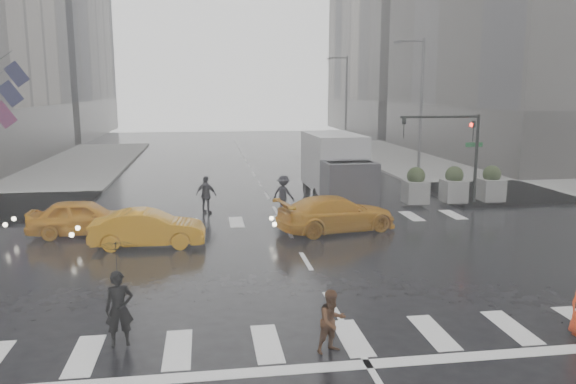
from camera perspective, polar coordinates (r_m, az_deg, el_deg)
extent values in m
plane|color=black|center=(19.09, 1.84, -7.03)|extent=(120.00, 120.00, 0.00)
cube|color=slate|center=(42.49, 24.06, 1.87)|extent=(35.00, 35.00, 0.15)
cube|color=#33302D|center=(80.73, 15.23, 7.55)|extent=(26.05, 26.05, 4.40)
cylinder|color=black|center=(29.33, 18.56, 3.07)|extent=(0.16, 0.16, 4.50)
cylinder|color=black|center=(28.29, 15.17, 7.38)|extent=(4.00, 0.12, 0.12)
imported|color=black|center=(29.08, 18.28, 5.91)|extent=(0.16, 0.20, 1.00)
imported|color=black|center=(27.65, 11.68, 6.42)|extent=(0.16, 0.20, 1.00)
sphere|color=#FF190C|center=(29.01, 18.14, 6.50)|extent=(0.20, 0.20, 0.20)
cube|color=#0D5E22|center=(29.51, 18.38, 4.59)|extent=(0.90, 0.03, 0.22)
cylinder|color=#59595B|center=(38.67, 13.35, 8.33)|extent=(0.20, 0.20, 9.00)
cylinder|color=#59595B|center=(38.45, 12.34, 14.77)|extent=(1.80, 0.12, 0.12)
cube|color=#59595B|center=(38.14, 11.02, 14.71)|extent=(0.50, 0.22, 0.15)
cylinder|color=#59595B|center=(57.72, 5.92, 9.15)|extent=(0.20, 0.20, 9.00)
cylinder|color=#59595B|center=(57.57, 5.11, 13.44)|extent=(1.80, 0.12, 0.12)
cube|color=#59595B|center=(57.37, 4.21, 13.36)|extent=(0.50, 0.22, 0.15)
cube|color=slate|center=(28.51, 12.81, 0.01)|extent=(1.10, 1.10, 1.10)
sphere|color=#212E14|center=(28.38, 12.88, 1.60)|extent=(0.90, 0.90, 0.90)
cube|color=slate|center=(29.29, 16.46, 0.11)|extent=(1.10, 1.10, 1.10)
sphere|color=#212E14|center=(29.17, 16.54, 1.66)|extent=(0.90, 0.90, 0.90)
cube|color=slate|center=(30.19, 19.91, 0.21)|extent=(1.10, 1.10, 1.10)
sphere|color=#212E14|center=(30.06, 20.00, 1.71)|extent=(0.90, 0.90, 0.90)
cube|color=red|center=(36.79, -26.93, 7.01)|extent=(1.54, 0.02, 1.66)
cube|color=#10123B|center=(38.19, -26.37, 8.94)|extent=(1.54, 0.02, 1.66)
cube|color=#10123B|center=(39.63, -25.85, 10.74)|extent=(1.54, 0.02, 1.66)
imported|color=black|center=(13.41, -16.77, -11.28)|extent=(0.68, 0.50, 1.73)
imported|color=black|center=(13.05, -17.03, -6.68)|extent=(1.09, 1.11, 0.88)
imported|color=#4C2E1B|center=(12.64, 4.50, -12.96)|extent=(0.85, 0.77, 1.43)
imported|color=black|center=(26.31, -8.30, -0.30)|extent=(1.21, 1.04, 1.76)
imported|color=black|center=(26.35, -0.45, -0.19)|extent=(1.26, 1.20, 1.74)
imported|color=orange|center=(23.69, -20.07, -2.43)|extent=(4.25, 1.81, 1.43)
imported|color=orange|center=(21.28, -14.02, -3.61)|extent=(4.16, 1.54, 1.36)
imported|color=orange|center=(22.95, 4.96, -2.21)|extent=(4.74, 2.98, 1.44)
cube|color=#B9B9BB|center=(28.90, 4.62, 3.18)|extent=(2.46, 4.71, 2.77)
cube|color=#313136|center=(25.87, 6.23, 0.47)|extent=(2.36, 1.84, 2.36)
cube|color=black|center=(25.76, 6.27, 2.04)|extent=(2.05, 0.92, 0.92)
cylinder|color=black|center=(25.58, 3.98, -1.48)|extent=(0.29, 0.92, 0.92)
cylinder|color=black|center=(26.12, 8.60, -1.32)|extent=(0.29, 0.92, 0.92)
cylinder|color=black|center=(27.74, 2.98, -0.53)|extent=(0.29, 0.92, 0.92)
cylinder|color=black|center=(28.24, 7.26, -0.41)|extent=(0.29, 0.92, 0.92)
cylinder|color=black|center=(30.51, 1.91, 0.48)|extent=(0.29, 0.92, 0.92)
cylinder|color=black|center=(30.97, 5.83, 0.58)|extent=(0.29, 0.92, 0.92)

